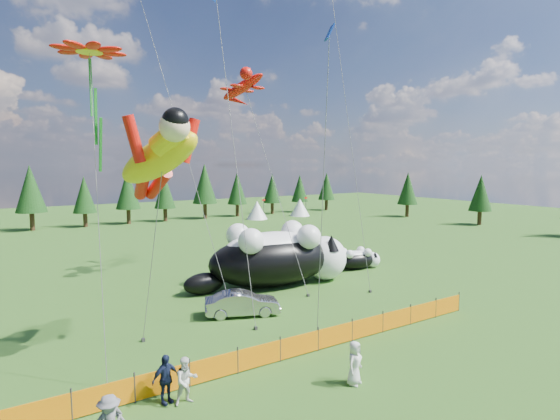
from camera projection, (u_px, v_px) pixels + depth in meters
name	position (u px, v px, depth m)	size (l,w,h in m)	color
ground	(265.00, 333.00, 21.47)	(160.00, 160.00, 0.00)	#16370A
safety_fence	(300.00, 345.00, 18.89)	(22.06, 0.06, 1.10)	#262626
tree_line	(97.00, 197.00, 58.89)	(90.00, 4.00, 8.00)	black
festival_tents	(188.00, 214.00, 60.80)	(50.00, 3.20, 2.80)	white
cat_large	(279.00, 256.00, 29.97)	(11.81, 5.37, 4.27)	black
cat_small	(357.00, 259.00, 34.75)	(4.67, 2.22, 1.70)	black
car	(242.00, 303.00, 24.01)	(1.43, 4.09, 1.35)	#A9AAAE
spectator_b	(186.00, 380.00, 15.09)	(0.81, 0.48, 1.67)	silver
spectator_c	(165.00, 379.00, 15.11)	(1.02, 0.52, 1.75)	#151D39
spectator_e	(354.00, 363.00, 16.42)	(0.82, 0.53, 1.67)	silver
superhero_kite	(159.00, 158.00, 18.67)	(6.41, 6.52, 10.88)	yellow
gecko_kite	(243.00, 87.00, 32.64)	(4.81, 11.42, 16.19)	red
flower_kite	(90.00, 55.00, 18.03)	(3.91, 5.47, 13.28)	red
diamond_kite_a	(217.00, 7.00, 24.78)	(1.05, 5.93, 19.07)	#0B30AC
diamond_kite_c	(329.00, 49.00, 19.22)	(0.49, 1.16, 14.78)	#0B30AC
diamond_kite_d	(142.00, 6.00, 29.72)	(2.98, 9.34, 22.11)	#0EA88F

